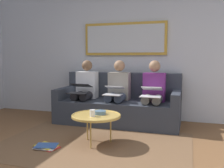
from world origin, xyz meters
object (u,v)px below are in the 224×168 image
(magazine_stack, at_px, (47,146))
(framed_mirror, at_px, (125,39))
(couch, at_px, (119,105))
(laptop_silver, at_px, (114,90))
(person_right, at_px, (85,89))
(coffee_table, at_px, (96,116))
(cup, at_px, (92,113))
(bowl, at_px, (100,112))
(person_left, at_px, (153,91))
(laptop_white, at_px, (151,92))
(laptop_black, at_px, (80,89))
(person_middle, at_px, (118,90))

(magazine_stack, bearing_deg, framed_mirror, -105.06)
(couch, bearing_deg, laptop_silver, 90.00)
(laptop_silver, height_order, person_right, person_right)
(coffee_table, height_order, magazine_stack, coffee_table)
(cup, xyz_separation_m, magazine_stack, (0.54, 0.28, -0.42))
(coffee_table, height_order, person_right, person_right)
(laptop_silver, bearing_deg, framed_mirror, -90.00)
(cup, bearing_deg, bowl, -109.22)
(bowl, xyz_separation_m, person_left, (-0.58, -1.09, 0.18))
(cup, height_order, laptop_white, laptop_white)
(person_right, xyz_separation_m, laptop_black, (0.00, 0.23, 0.02))
(laptop_black, bearing_deg, person_left, -169.69)
(bowl, xyz_separation_m, person_middle, (0.06, -1.09, 0.18))
(couch, xyz_separation_m, laptop_white, (-0.64, 0.31, 0.32))
(couch, height_order, laptop_silver, couch)
(cup, xyz_separation_m, person_middle, (0.01, -1.24, 0.16))
(couch, xyz_separation_m, person_middle, (0.00, 0.07, 0.30))
(cup, bearing_deg, laptop_silver, -89.62)
(bowl, relative_size, laptop_silver, 0.46)
(framed_mirror, bearing_deg, magazine_stack, 74.94)
(person_middle, xyz_separation_m, laptop_silver, (0.00, 0.24, 0.02))
(framed_mirror, distance_m, laptop_white, 1.32)
(coffee_table, xyz_separation_m, magazine_stack, (0.56, 0.37, -0.37))
(framed_mirror, xyz_separation_m, bowl, (-0.06, 1.54, -1.12))
(framed_mirror, height_order, person_middle, framed_mirror)
(laptop_white, bearing_deg, cup, 57.64)
(person_middle, xyz_separation_m, laptop_black, (0.64, 0.23, 0.02))
(couch, bearing_deg, person_middle, 90.00)
(person_middle, height_order, person_right, same)
(coffee_table, height_order, laptop_silver, laptop_silver)
(bowl, bearing_deg, person_middle, -86.87)
(magazine_stack, bearing_deg, laptop_white, -132.46)
(coffee_table, bearing_deg, magazine_stack, 33.52)
(person_left, bearing_deg, couch, -6.13)
(coffee_table, relative_size, cup, 7.51)
(person_middle, bearing_deg, cup, 90.30)
(coffee_table, relative_size, person_left, 0.59)
(coffee_table, distance_m, laptop_black, 1.16)
(person_middle, relative_size, person_right, 1.00)
(cup, xyz_separation_m, laptop_black, (0.65, -1.00, 0.19))
(coffee_table, distance_m, person_right, 1.35)
(person_middle, height_order, magazine_stack, person_middle)
(laptop_black, distance_m, magazine_stack, 1.43)
(bowl, bearing_deg, couch, -87.05)
(coffee_table, bearing_deg, laptop_black, -54.00)
(bowl, bearing_deg, laptop_silver, -85.97)
(coffee_table, bearing_deg, laptop_silver, -88.37)
(person_left, distance_m, magazine_stack, 2.00)
(couch, relative_size, cup, 24.44)
(person_left, distance_m, person_middle, 0.64)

